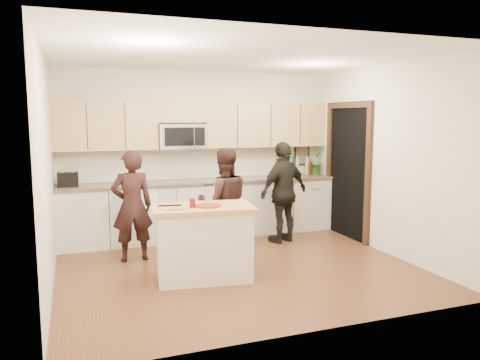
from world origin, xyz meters
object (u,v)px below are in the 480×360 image
object	(u,v)px
toaster	(68,179)
woman_center	(224,202)
island	(204,242)
woman_left	(132,206)
woman_right	(284,192)

from	to	relation	value
toaster	woman_center	xyz separation A→B (m)	(2.06, -1.11, -0.28)
island	toaster	world-z (taller)	toaster
woman_center	woman_left	bearing A→B (deg)	-2.86
woman_left	woman_right	xyz separation A→B (m)	(2.35, 0.18, 0.03)
island	woman_center	size ratio (longest dim) A/B	0.84
toaster	woman_left	distance (m)	1.25
woman_center	woman_right	size ratio (longest dim) A/B	0.97
island	woman_left	size ratio (longest dim) A/B	0.85
island	woman_center	xyz separation A→B (m)	(0.53, 0.83, 0.31)
toaster	woman_center	size ratio (longest dim) A/B	0.19
woman_right	toaster	bearing A→B (deg)	-32.98
woman_left	woman_center	size ratio (longest dim) A/B	0.99
woman_right	woman_center	bearing A→B (deg)	-1.10
woman_center	woman_right	world-z (taller)	woman_right
woman_left	woman_right	bearing A→B (deg)	-177.49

